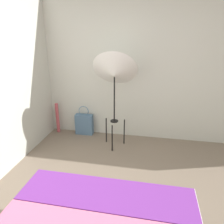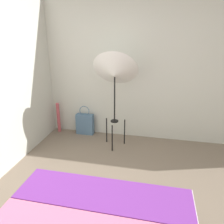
{
  "view_description": "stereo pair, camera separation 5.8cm",
  "coord_description": "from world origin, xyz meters",
  "views": [
    {
      "loc": [
        0.38,
        -1.65,
        1.87
      ],
      "look_at": [
        -0.23,
        1.46,
        0.7
      ],
      "focal_mm": 35.0,
      "sensor_mm": 36.0,
      "label": 1
    },
    {
      "loc": [
        0.44,
        -1.63,
        1.87
      ],
      "look_at": [
        -0.23,
        1.46,
        0.7
      ],
      "focal_mm": 35.0,
      "sensor_mm": 36.0,
      "label": 2
    }
  ],
  "objects": [
    {
      "name": "photo_umbrella",
      "position": [
        -0.23,
        1.69,
        1.27
      ],
      "size": [
        0.72,
        0.57,
        1.61
      ],
      "color": "black",
      "rests_on": "ground_plane"
    },
    {
      "name": "wall_back",
      "position": [
        0.0,
        2.16,
        1.3
      ],
      "size": [
        8.0,
        0.05,
        2.6
      ],
      "color": "beige",
      "rests_on": "ground_plane"
    },
    {
      "name": "paper_roll",
      "position": [
        -1.42,
        2.02,
        0.29
      ],
      "size": [
        0.06,
        0.06,
        0.59
      ],
      "color": "#BC4C56",
      "rests_on": "ground_plane"
    },
    {
      "name": "wall_side_left",
      "position": [
        -1.59,
        1.0,
        1.3
      ],
      "size": [
        0.05,
        8.0,
        2.6
      ],
      "color": "beige",
      "rests_on": "ground_plane"
    },
    {
      "name": "tote_bag",
      "position": [
        -0.89,
        2.03,
        0.2
      ],
      "size": [
        0.33,
        0.13,
        0.57
      ],
      "color": "slate",
      "rests_on": "ground_plane"
    }
  ]
}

